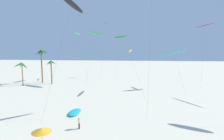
# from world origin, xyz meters

# --- Properties ---
(palm_tree_0) EXTENTS (4.36, 4.80, 6.78)m
(palm_tree_0) POSITION_xyz_m (-27.17, 40.29, 5.58)
(palm_tree_0) COLOR olive
(palm_tree_0) RESTS_ON ground
(palm_tree_1) EXTENTS (4.33, 3.70, 10.45)m
(palm_tree_1) POSITION_xyz_m (-23.28, 44.83, 8.54)
(palm_tree_1) COLOR brown
(palm_tree_1) RESTS_ON ground
(palm_tree_2) EXTENTS (3.32, 3.48, 7.22)m
(palm_tree_2) POSITION_xyz_m (-19.64, 43.43, 5.73)
(palm_tree_2) COLOR olive
(palm_tree_2) RESTS_ON ground
(flying_kite_0) EXTENTS (4.22, 9.64, 10.74)m
(flying_kite_0) POSITION_xyz_m (4.21, 36.74, 10.22)
(flying_kite_0) COLOR yellow
(flying_kite_0) RESTS_ON ground
(flying_kite_1) EXTENTS (4.10, 8.09, 18.11)m
(flying_kite_1) POSITION_xyz_m (25.58, 46.46, 17.42)
(flying_kite_1) COLOR purple
(flying_kite_1) RESTS_ON ground
(flying_kite_2) EXTENTS (5.68, 7.61, 16.37)m
(flying_kite_2) POSITION_xyz_m (-5.87, 45.54, 15.25)
(flying_kite_2) COLOR green
(flying_kite_2) RESTS_ON ground
(flying_kite_4) EXTENTS (3.03, 8.35, 20.57)m
(flying_kite_4) POSITION_xyz_m (-4.68, 58.46, 20.17)
(flying_kite_4) COLOR green
(flying_kite_4) RESTS_ON ground
(flying_kite_5) EXTENTS (4.95, 7.56, 16.14)m
(flying_kite_5) POSITION_xyz_m (0.63, 61.09, 15.32)
(flying_kite_5) COLOR green
(flying_kite_5) RESTS_ON ground
(flying_kite_7) EXTENTS (4.19, 11.14, 19.88)m
(flying_kite_7) POSITION_xyz_m (-5.90, 22.61, 18.58)
(flying_kite_7) COLOR black
(flying_kite_7) RESTS_ON ground
(flying_kite_8) EXTENTS (4.73, 4.75, 16.48)m
(flying_kite_8) POSITION_xyz_m (-13.96, 52.70, 15.85)
(flying_kite_8) COLOR green
(flying_kite_8) RESTS_ON ground
(flying_kite_9) EXTENTS (8.26, 11.30, 10.86)m
(flying_kite_9) POSITION_xyz_m (16.02, 41.23, 9.56)
(flying_kite_9) COLOR #19B2B7
(flying_kite_9) RESTS_ON ground
(grounded_kite_0) EXTENTS (1.93, 3.72, 0.41)m
(grounded_kite_0) POSITION_xyz_m (-4.82, 19.47, 0.21)
(grounded_kite_0) COLOR #19B2B7
(grounded_kite_0) RESTS_ON ground
(person_foreground_walker) EXTENTS (0.21, 0.51, 1.62)m
(person_foreground_walker) POSITION_xyz_m (-2.45, 13.87, 0.89)
(person_foreground_walker) COLOR black
(person_foreground_walker) RESTS_ON ground
(beach_umbrella) EXTENTS (2.12, 2.12, 2.43)m
(beach_umbrella) POSITION_xyz_m (-4.97, 8.57, 2.20)
(beach_umbrella) COLOR beige
(beach_umbrella) RESTS_ON ground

